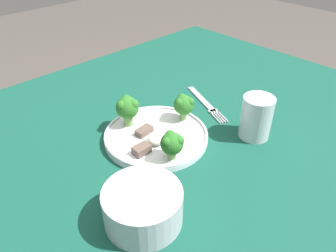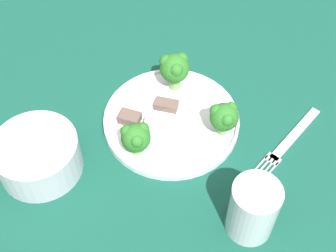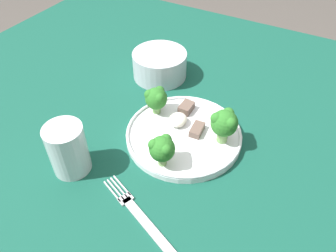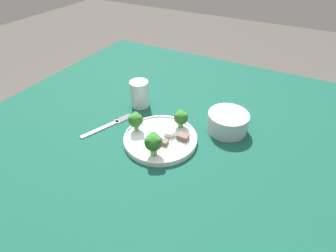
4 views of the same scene
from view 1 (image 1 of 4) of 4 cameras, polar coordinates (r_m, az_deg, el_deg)
The scene contains 11 objects.
table at distance 0.76m, azimuth 5.84°, elevation -9.50°, with size 1.23×1.16×0.73m.
dinner_plate at distance 0.73m, azimuth -2.09°, elevation -1.68°, with size 0.23×0.23×0.02m.
fork at distance 0.87m, azimuth 6.58°, elevation 3.93°, with size 0.09×0.18×0.00m.
cream_bowl at distance 0.55m, azimuth -4.39°, elevation -13.88°, with size 0.13×0.13×0.06m.
drinking_glass at distance 0.75m, azimuth 15.06°, elevation 1.11°, with size 0.07×0.07×0.10m.
broccoli_floret_near_rim_left at distance 0.64m, azimuth 0.68°, elevation -3.00°, with size 0.05×0.05×0.06m.
broccoli_floret_center_left at distance 0.76m, azimuth 2.73°, elevation 3.75°, with size 0.05×0.05×0.06m.
broccoli_floret_back_left at distance 0.74m, azimuth -7.09°, elevation 3.21°, with size 0.05×0.05×0.07m.
meat_slice_front_slice at distance 0.73m, azimuth -4.17°, elevation -0.85°, with size 0.04×0.03×0.01m.
meat_slice_middle_slice at distance 0.68m, azimuth -4.64°, elevation -4.12°, with size 0.04×0.02×0.02m.
sauce_dollop at distance 0.70m, azimuth -1.99°, elevation -2.24°, with size 0.04×0.04×0.02m.
Camera 1 is at (0.43, 0.34, 1.18)m, focal length 35.00 mm.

